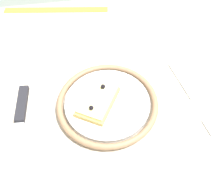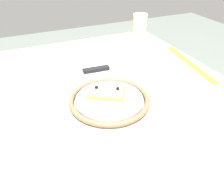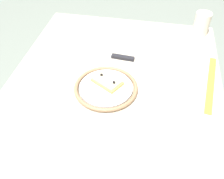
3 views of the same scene
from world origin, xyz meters
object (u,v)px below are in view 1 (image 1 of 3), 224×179
Objects in this scene: pizza_slice_near at (98,101)px; knife at (20,117)px; measuring_tape at (56,10)px; dining_table at (107,123)px; plate at (108,103)px; fork at (192,97)px.

knife is (0.16, 0.00, -0.02)m from pizza_slice_near.
pizza_slice_near is 0.36m from measuring_tape.
measuring_tape is at bearing -73.48° from dining_table.
measuring_tape reaches higher than dining_table.
plate is at bearing 178.91° from pizza_slice_near.
dining_table is 0.37m from measuring_tape.
plate is 0.37m from measuring_tape.
dining_table is at bearing 114.64° from measuring_tape.
knife is 0.80× the size of measuring_tape.
dining_table is 4.81× the size of fork.
measuring_tape is at bearing -77.48° from pizza_slice_near.
plate is at bearing -178.97° from knife.
pizza_slice_near is at bearing -1.09° from plate.
pizza_slice_near is (0.02, 0.02, 0.13)m from dining_table.
pizza_slice_near reaches higher than measuring_tape.
knife reaches higher than measuring_tape.
fork is (-0.37, 0.00, -0.00)m from knife.
measuring_tape is (0.10, -0.34, 0.11)m from dining_table.
plate reaches higher than knife.
pizza_slice_near reaches higher than knife.
dining_table is 4.02× the size of knife.
dining_table is 3.21× the size of measuring_tape.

